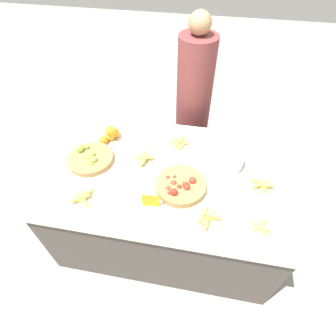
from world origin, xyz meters
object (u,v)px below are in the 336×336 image
lime_bowl (91,158)px  price_sign (150,201)px  vendor_person (193,108)px  tomato_basket (180,185)px  metal_bowl (223,159)px

lime_bowl → price_sign: (0.55, -0.33, 0.03)m
price_sign → vendor_person: size_ratio=0.07×
lime_bowl → price_sign: size_ratio=2.98×
tomato_basket → lime_bowl: bearing=168.9°
tomato_basket → vendor_person: bearing=91.6°
tomato_basket → price_sign: size_ratio=3.07×
metal_bowl → price_sign: bearing=-132.9°
vendor_person → metal_bowl: bearing=-67.2°
lime_bowl → metal_bowl: same height
metal_bowl → vendor_person: vendor_person is taller
vendor_person → tomato_basket: bearing=-88.4°
tomato_basket → metal_bowl: (0.28, 0.30, 0.02)m
lime_bowl → metal_bowl: 1.02m
tomato_basket → metal_bowl: 0.41m
lime_bowl → metal_bowl: bearing=9.2°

